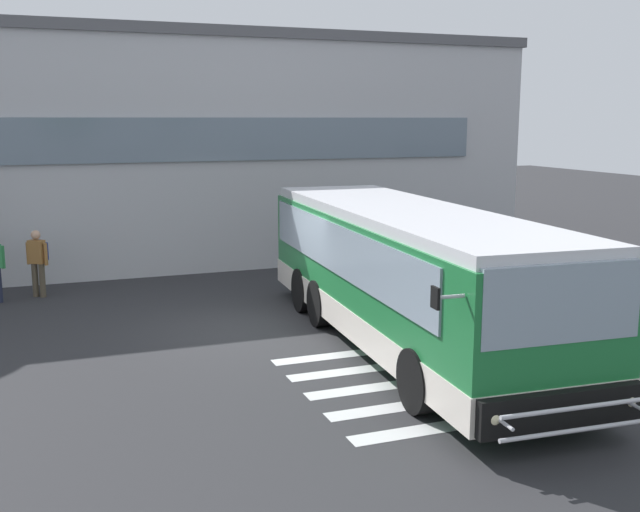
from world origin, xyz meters
TOP-DOWN VIEW (x-y plane):
  - ground_plane at (0.00, 0.00)m, footprint 80.00×90.00m
  - bay_paint_stripes at (2.00, -4.20)m, footprint 4.40×3.96m
  - terminal_building at (-0.69, 11.63)m, footprint 23.42×13.80m
  - bus_main_foreground at (2.52, -2.28)m, footprint 3.60×10.65m
  - passenger_by_doorway at (-4.11, 4.61)m, footprint 0.52×0.50m

SIDE VIEW (x-z plane):
  - ground_plane at x=0.00m, z-range -0.02..0.00m
  - bay_paint_stripes at x=2.00m, z-range 0.00..0.01m
  - passenger_by_doorway at x=-4.11m, z-range 0.13..1.80m
  - bus_main_foreground at x=2.52m, z-range -0.02..2.68m
  - terminal_building at x=-0.69m, z-range -0.01..6.90m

